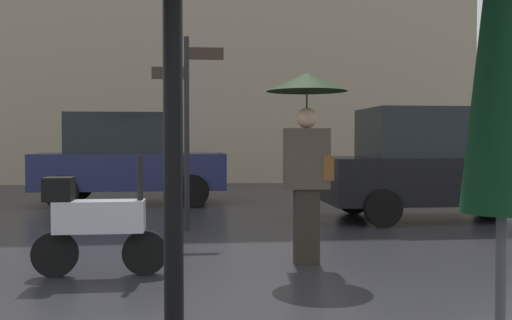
{
  "coord_description": "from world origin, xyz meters",
  "views": [
    {
      "loc": [
        0.19,
        -2.99,
        1.38
      ],
      "look_at": [
        1.03,
        4.52,
        1.13
      ],
      "focal_mm": 41.23,
      "sensor_mm": 36.0,
      "label": 1
    }
  ],
  "objects_px": {
    "folded_patio_umbrella_near": "(504,39)",
    "parked_scooter": "(95,222)",
    "street_signpost": "(187,114)",
    "pedestrian_with_umbrella": "(307,124)",
    "parked_car_right": "(438,164)",
    "parked_car_left": "(128,159)"
  },
  "relations": [
    {
      "from": "folded_patio_umbrella_near",
      "to": "parked_car_right",
      "type": "xyz_separation_m",
      "value": [
        3.24,
        7.95,
        -0.76
      ]
    },
    {
      "from": "parked_scooter",
      "to": "street_signpost",
      "type": "bearing_deg",
      "value": 76.57
    },
    {
      "from": "folded_patio_umbrella_near",
      "to": "pedestrian_with_umbrella",
      "type": "xyz_separation_m",
      "value": [
        0.22,
        4.54,
        -0.16
      ]
    },
    {
      "from": "pedestrian_with_umbrella",
      "to": "street_signpost",
      "type": "height_order",
      "value": "street_signpost"
    },
    {
      "from": "folded_patio_umbrella_near",
      "to": "parked_car_left",
      "type": "height_order",
      "value": "folded_patio_umbrella_near"
    },
    {
      "from": "folded_patio_umbrella_near",
      "to": "parked_scooter",
      "type": "distance_m",
      "value": 4.78
    },
    {
      "from": "parked_scooter",
      "to": "street_signpost",
      "type": "height_order",
      "value": "street_signpost"
    },
    {
      "from": "parked_car_right",
      "to": "parked_scooter",
      "type": "bearing_deg",
      "value": -153.74
    },
    {
      "from": "parked_scooter",
      "to": "parked_car_left",
      "type": "distance_m",
      "value": 6.87
    },
    {
      "from": "folded_patio_umbrella_near",
      "to": "parked_car_left",
      "type": "bearing_deg",
      "value": 102.35
    },
    {
      "from": "parked_scooter",
      "to": "parked_car_right",
      "type": "xyz_separation_m",
      "value": [
        5.27,
        3.79,
        0.41
      ]
    },
    {
      "from": "folded_patio_umbrella_near",
      "to": "street_signpost",
      "type": "distance_m",
      "value": 7.11
    },
    {
      "from": "pedestrian_with_umbrella",
      "to": "parked_scooter",
      "type": "xyz_separation_m",
      "value": [
        -2.26,
        -0.38,
        -1.01
      ]
    },
    {
      "from": "pedestrian_with_umbrella",
      "to": "parked_car_right",
      "type": "height_order",
      "value": "pedestrian_with_umbrella"
    },
    {
      "from": "folded_patio_umbrella_near",
      "to": "parked_car_right",
      "type": "bearing_deg",
      "value": 67.86
    },
    {
      "from": "parked_scooter",
      "to": "parked_car_right",
      "type": "height_order",
      "value": "parked_car_right"
    },
    {
      "from": "folded_patio_umbrella_near",
      "to": "street_signpost",
      "type": "bearing_deg",
      "value": 99.08
    },
    {
      "from": "street_signpost",
      "to": "parked_car_right",
      "type": "bearing_deg",
      "value": 11.97
    },
    {
      "from": "street_signpost",
      "to": "parked_scooter",
      "type": "bearing_deg",
      "value": -107.64
    },
    {
      "from": "parked_scooter",
      "to": "street_signpost",
      "type": "xyz_separation_m",
      "value": [
        0.91,
        2.87,
        1.23
      ]
    },
    {
      "from": "folded_patio_umbrella_near",
      "to": "parked_car_right",
      "type": "height_order",
      "value": "folded_patio_umbrella_near"
    },
    {
      "from": "parked_car_right",
      "to": "street_signpost",
      "type": "xyz_separation_m",
      "value": [
        -4.36,
        -0.92,
        0.82
      ]
    }
  ]
}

